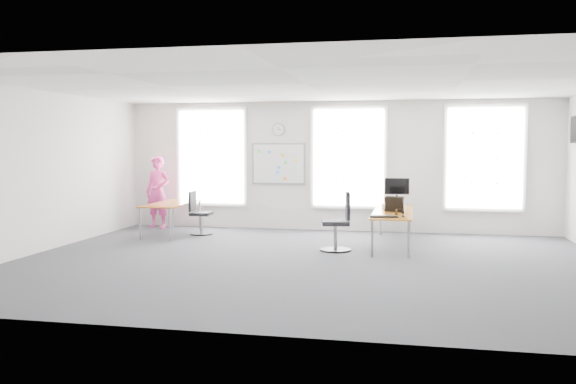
% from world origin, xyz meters
% --- Properties ---
extents(floor, '(10.00, 10.00, 0.00)m').
position_xyz_m(floor, '(0.00, 0.00, 0.00)').
color(floor, '#2A2B30').
rests_on(floor, ground).
extents(ceiling, '(10.00, 10.00, 0.00)m').
position_xyz_m(ceiling, '(0.00, 0.00, 3.00)').
color(ceiling, white).
rests_on(ceiling, ground).
extents(wall_back, '(10.00, 0.00, 10.00)m').
position_xyz_m(wall_back, '(0.00, 4.00, 1.50)').
color(wall_back, silver).
rests_on(wall_back, ground).
extents(wall_front, '(10.00, 0.00, 10.00)m').
position_xyz_m(wall_front, '(0.00, -4.00, 1.50)').
color(wall_front, silver).
rests_on(wall_front, ground).
extents(wall_left, '(0.00, 10.00, 10.00)m').
position_xyz_m(wall_left, '(-5.00, 0.00, 1.50)').
color(wall_left, silver).
rests_on(wall_left, ground).
extents(window_left, '(1.60, 0.06, 2.20)m').
position_xyz_m(window_left, '(-3.00, 3.97, 1.70)').
color(window_left, white).
rests_on(window_left, wall_back).
extents(window_mid, '(1.60, 0.06, 2.20)m').
position_xyz_m(window_mid, '(0.30, 3.97, 1.70)').
color(window_mid, white).
rests_on(window_mid, wall_back).
extents(window_right, '(1.60, 0.06, 2.20)m').
position_xyz_m(window_right, '(3.30, 3.97, 1.70)').
color(window_right, white).
rests_on(window_right, wall_back).
extents(desk_right, '(0.76, 2.83, 0.69)m').
position_xyz_m(desk_right, '(1.38, 2.08, 0.64)').
color(desk_right, '#C3671E').
rests_on(desk_right, ground).
extents(desk_left, '(0.78, 1.94, 0.71)m').
position_xyz_m(desk_left, '(-3.49, 2.63, 0.65)').
color(desk_left, '#C3671E').
rests_on(desk_left, ground).
extents(chair_right, '(0.59, 0.59, 1.11)m').
position_xyz_m(chair_right, '(0.41, 1.27, 0.49)').
color(chair_right, black).
rests_on(chair_right, ground).
extents(chair_left, '(0.51, 0.51, 0.96)m').
position_xyz_m(chair_left, '(-2.90, 2.75, 0.42)').
color(chair_left, black).
rests_on(chair_left, ground).
extents(person, '(0.70, 0.53, 1.73)m').
position_xyz_m(person, '(-4.22, 3.54, 0.87)').
color(person, '#DB378C').
rests_on(person, ground).
extents(whiteboard, '(1.20, 0.03, 0.90)m').
position_xyz_m(whiteboard, '(-1.35, 3.97, 1.55)').
color(whiteboard, white).
rests_on(whiteboard, wall_back).
extents(wall_clock, '(0.30, 0.04, 0.30)m').
position_xyz_m(wall_clock, '(-1.35, 3.97, 2.35)').
color(wall_clock, gray).
rests_on(wall_clock, wall_back).
extents(keyboard, '(0.52, 0.24, 0.02)m').
position_xyz_m(keyboard, '(1.26, 0.95, 0.70)').
color(keyboard, black).
rests_on(keyboard, desk_right).
extents(mouse, '(0.07, 0.11, 0.04)m').
position_xyz_m(mouse, '(1.60, 1.06, 0.71)').
color(mouse, black).
rests_on(mouse, desk_right).
extents(lens_cap, '(0.08, 0.08, 0.01)m').
position_xyz_m(lens_cap, '(1.46, 1.44, 0.69)').
color(lens_cap, black).
rests_on(lens_cap, desk_right).
extents(headphones, '(0.17, 0.09, 0.10)m').
position_xyz_m(headphones, '(1.52, 1.59, 0.73)').
color(headphones, black).
rests_on(headphones, desk_right).
extents(laptop_sleeve, '(0.39, 0.31, 0.31)m').
position_xyz_m(laptop_sleeve, '(1.41, 1.84, 0.84)').
color(laptop_sleeve, black).
rests_on(laptop_sleeve, desk_right).
extents(paper_stack, '(0.32, 0.25, 0.10)m').
position_xyz_m(paper_stack, '(1.30, 2.46, 0.74)').
color(paper_stack, beige).
rests_on(paper_stack, desk_right).
extents(monitor, '(0.53, 0.21, 0.58)m').
position_xyz_m(monitor, '(1.43, 3.29, 1.04)').
color(monitor, black).
rests_on(monitor, desk_right).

